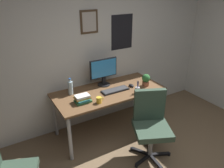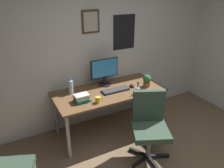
{
  "view_description": "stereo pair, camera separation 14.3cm",
  "coord_description": "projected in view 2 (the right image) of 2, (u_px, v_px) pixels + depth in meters",
  "views": [
    {
      "loc": [
        -1.62,
        -0.93,
        2.22
      ],
      "look_at": [
        -0.12,
        1.59,
        0.87
      ],
      "focal_mm": 35.47,
      "sensor_mm": 36.0,
      "label": 1
    },
    {
      "loc": [
        -1.49,
        -1.0,
        2.22
      ],
      "look_at": [
        -0.12,
        1.59,
        0.87
      ],
      "focal_mm": 35.47,
      "sensor_mm": 36.0,
      "label": 2
    }
  ],
  "objects": [
    {
      "name": "wall_back",
      "position": [
        102.0,
        46.0,
        3.55
      ],
      "size": [
        4.4,
        0.1,
        2.6
      ],
      "color": "silver",
      "rests_on": "ground_plane"
    },
    {
      "name": "book_stack_left",
      "position": [
        82.0,
        98.0,
        3.04
      ],
      "size": [
        0.22,
        0.17,
        0.11
      ],
      "color": "#33723F",
      "rests_on": "desk"
    },
    {
      "name": "keyboard",
      "position": [
        115.0,
        90.0,
        3.35
      ],
      "size": [
        0.43,
        0.15,
        0.03
      ],
      "color": "black",
      "rests_on": "desk"
    },
    {
      "name": "pen_cup",
      "position": [
        138.0,
        90.0,
        3.25
      ],
      "size": [
        0.07,
        0.07,
        0.2
      ],
      "color": "#9EA0A5",
      "rests_on": "desk"
    },
    {
      "name": "coffee_mug_near",
      "position": [
        98.0,
        100.0,
        3.02
      ],
      "size": [
        0.11,
        0.07,
        0.09
      ],
      "color": "yellow",
      "rests_on": "desk"
    },
    {
      "name": "potted_plant",
      "position": [
        147.0,
        80.0,
        3.46
      ],
      "size": [
        0.13,
        0.13,
        0.2
      ],
      "color": "brown",
      "rests_on": "desk"
    },
    {
      "name": "water_bottle",
      "position": [
        71.0,
        87.0,
        3.24
      ],
      "size": [
        0.07,
        0.07,
        0.25
      ],
      "color": "silver",
      "rests_on": "desk"
    },
    {
      "name": "office_chair",
      "position": [
        149.0,
        123.0,
        2.93
      ],
      "size": [
        0.61,
        0.61,
        0.95
      ],
      "color": "#334738",
      "rests_on": "ground_plane"
    },
    {
      "name": "monitor",
      "position": [
        105.0,
        71.0,
        3.46
      ],
      "size": [
        0.46,
        0.2,
        0.43
      ],
      "color": "black",
      "rests_on": "desk"
    },
    {
      "name": "desk",
      "position": [
        109.0,
        95.0,
        3.4
      ],
      "size": [
        1.67,
        0.76,
        0.72
      ],
      "color": "brown",
      "rests_on": "ground_plane"
    },
    {
      "name": "computer_mouse",
      "position": [
        132.0,
        86.0,
        3.48
      ],
      "size": [
        0.06,
        0.11,
        0.04
      ],
      "color": "black",
      "rests_on": "desk"
    }
  ]
}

